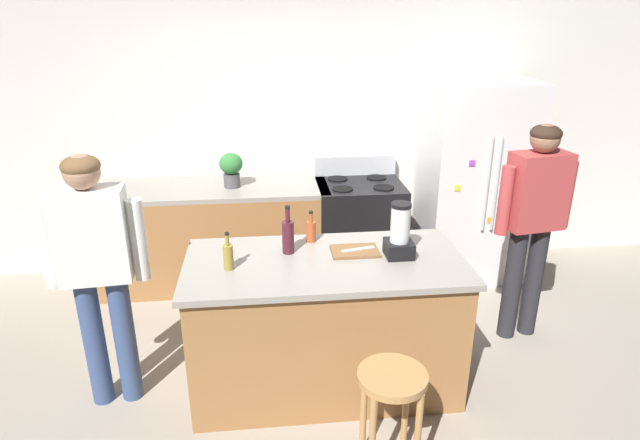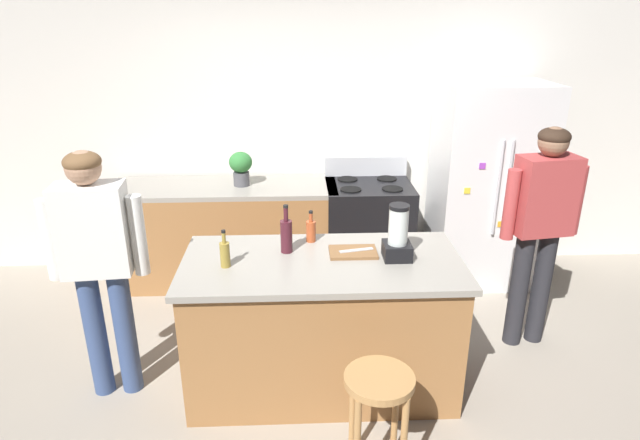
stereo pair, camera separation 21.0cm
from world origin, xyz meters
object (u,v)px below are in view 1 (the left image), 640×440
object	(u,v)px
potted_plant	(231,168)
bottle_cooking_sauce	(311,231)
bottle_wine	(288,236)
person_by_island_left	(96,261)
bar_stool	(391,396)
person_by_sink_right	(534,213)
kitchen_island	(325,324)
chef_knife	(358,249)
cutting_board	(355,251)
blender_appliance	(400,234)
bottle_vinegar	(228,256)
refrigerator	(474,182)
stove_range	(359,230)

from	to	relation	value
potted_plant	bottle_cooking_sauce	distance (m)	1.38
bottle_cooking_sauce	bottle_wine	xyz separation A→B (m)	(-0.16, -0.16, 0.04)
person_by_island_left	bar_stool	bearing A→B (deg)	-25.86
person_by_island_left	bar_stool	xyz separation A→B (m)	(1.60, -0.78, -0.48)
person_by_island_left	person_by_sink_right	xyz separation A→B (m)	(2.90, 0.44, 0.01)
kitchen_island	bar_stool	world-z (taller)	kitchen_island
bottle_cooking_sauce	bottle_wine	size ratio (longest dim) A/B	0.68
chef_knife	bottle_cooking_sauce	bearing A→B (deg)	131.34
person_by_sink_right	cutting_board	bearing A→B (deg)	-165.89
kitchen_island	person_by_island_left	world-z (taller)	person_by_island_left
potted_plant	chef_knife	size ratio (longest dim) A/B	1.36
bar_stool	blender_appliance	size ratio (longest dim) A/B	1.83
bottle_vinegar	cutting_board	bearing A→B (deg)	10.67
bottle_cooking_sauce	bottle_wine	distance (m)	0.23
refrigerator	stove_range	distance (m)	1.13
bar_stool	refrigerator	bearing A→B (deg)	60.56
blender_appliance	chef_knife	distance (m)	0.29
bottle_wine	person_by_island_left	bearing A→B (deg)	-172.56
bar_stool	bottle_vinegar	xyz separation A→B (m)	(-0.83, 0.73, 0.50)
person_by_sink_right	bottle_vinegar	size ratio (longest dim) A/B	6.95
bottle_cooking_sauce	bottle_wine	bearing A→B (deg)	-134.88
bottle_wine	bar_stool	bearing A→B (deg)	-63.03
person_by_sink_right	blender_appliance	distance (m)	1.17
stove_range	blender_appliance	size ratio (longest dim) A/B	3.11
person_by_island_left	blender_appliance	bearing A→B (deg)	0.66
chef_knife	blender_appliance	bearing A→B (deg)	-30.20
refrigerator	cutting_board	world-z (taller)	refrigerator
person_by_sink_right	bottle_vinegar	world-z (taller)	person_by_sink_right
potted_plant	bottle_cooking_sauce	xyz separation A→B (m)	(0.57, -1.25, -0.09)
person_by_sink_right	bottle_cooking_sauce	bearing A→B (deg)	-175.31
refrigerator	bar_stool	distance (m)	2.65
potted_plant	bottle_wine	size ratio (longest dim) A/B	0.95
person_by_island_left	bar_stool	world-z (taller)	person_by_island_left
chef_knife	potted_plant	bearing A→B (deg)	108.19
potted_plant	bottle_cooking_sauce	size ratio (longest dim) A/B	1.39
chef_knife	kitchen_island	bearing A→B (deg)	-169.67
refrigerator	chef_knife	xyz separation A→B (m)	(-1.32, -1.41, 0.04)
refrigerator	bar_stool	xyz separation A→B (m)	(-1.29, -2.28, -0.40)
bar_stool	bottle_cooking_sauce	bearing A→B (deg)	105.99
potted_plant	bottle_wine	world-z (taller)	bottle_wine
person_by_sink_right	chef_knife	bearing A→B (deg)	-165.69
bottle_vinegar	bottle_wine	xyz separation A→B (m)	(0.36, 0.20, 0.03)
bar_stool	chef_knife	xyz separation A→B (m)	(-0.03, 0.88, 0.43)
person_by_sink_right	blender_appliance	bearing A→B (deg)	-158.93
blender_appliance	chef_knife	size ratio (longest dim) A/B	1.60
bottle_vinegar	bottle_cooking_sauce	xyz separation A→B (m)	(0.52, 0.36, -0.01)
kitchen_island	potted_plant	world-z (taller)	potted_plant
person_by_sink_right	blender_appliance	xyz separation A→B (m)	(-1.09, -0.42, 0.06)
refrigerator	bottle_vinegar	distance (m)	2.63
blender_appliance	bottle_vinegar	distance (m)	1.05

